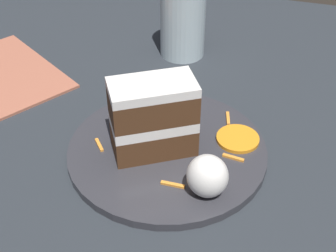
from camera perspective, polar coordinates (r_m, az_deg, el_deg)
ground_plane at (r=0.61m, az=0.17°, el=-5.16°), size 6.00×6.00×0.00m
dining_table at (r=0.59m, az=0.17°, el=-4.01°), size 1.23×1.02×0.03m
plate at (r=0.57m, az=0.00°, el=-3.02°), size 0.24×0.24×0.01m
cake_slice at (r=0.54m, az=-1.82°, el=1.03°), size 0.11×0.09×0.09m
cream_dollop at (r=0.50m, az=4.83°, el=-6.10°), size 0.05×0.04×0.05m
orange_garnish at (r=0.58m, az=8.50°, el=-1.53°), size 0.05×0.05×0.00m
carrot_shreds_scatter at (r=0.59m, az=0.48°, el=-0.79°), size 0.18×0.15×0.00m
drinking_glass at (r=0.76m, az=1.81°, el=12.24°), size 0.07×0.07×0.12m
menu_card at (r=0.76m, az=-19.59°, el=5.91°), size 0.26×0.24×0.00m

